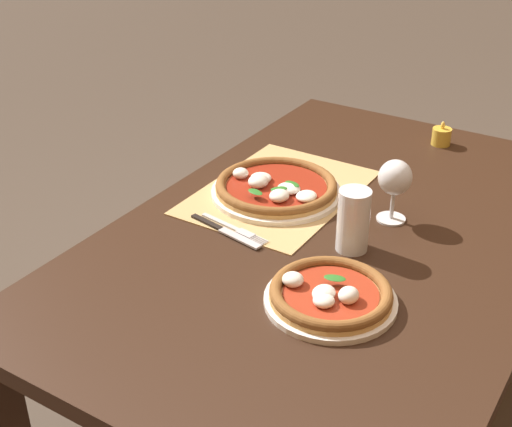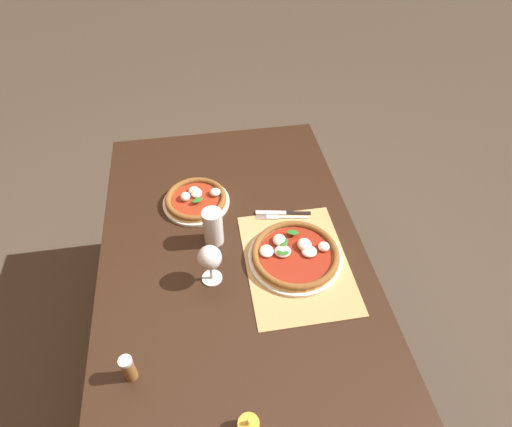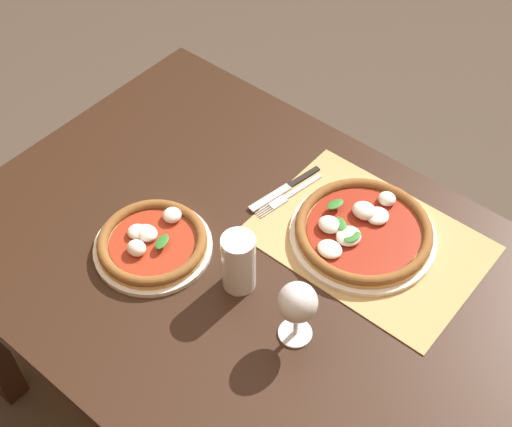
# 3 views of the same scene
# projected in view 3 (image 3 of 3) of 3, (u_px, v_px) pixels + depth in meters

# --- Properties ---
(dining_table) EXTENTS (1.49, 0.94, 0.74)m
(dining_table) POSITION_uv_depth(u_px,v_px,m) (279.00, 304.00, 1.60)
(dining_table) COLOR black
(dining_table) RESTS_ON ground
(paper_placemat) EXTENTS (0.50, 0.35, 0.00)m
(paper_placemat) POSITION_uv_depth(u_px,v_px,m) (369.00, 240.00, 1.60)
(paper_placemat) COLOR tan
(paper_placemat) RESTS_ON dining_table
(pizza_near) EXTENTS (0.33, 0.33, 0.05)m
(pizza_near) POSITION_uv_depth(u_px,v_px,m) (363.00, 231.00, 1.59)
(pizza_near) COLOR silver
(pizza_near) RESTS_ON paper_placemat
(pizza_far) EXTENTS (0.27, 0.27, 0.05)m
(pizza_far) POSITION_uv_depth(u_px,v_px,m) (152.00, 243.00, 1.57)
(pizza_far) COLOR silver
(pizza_far) RESTS_ON dining_table
(wine_glass) EXTENTS (0.08, 0.08, 0.16)m
(wine_glass) POSITION_uv_depth(u_px,v_px,m) (297.00, 304.00, 1.36)
(wine_glass) COLOR silver
(wine_glass) RESTS_ON dining_table
(pint_glass) EXTENTS (0.07, 0.07, 0.15)m
(pint_glass) POSITION_uv_depth(u_px,v_px,m) (239.00, 263.00, 1.48)
(pint_glass) COLOR silver
(pint_glass) RESTS_ON dining_table
(fork) EXTENTS (0.05, 0.20, 0.00)m
(fork) POSITION_uv_depth(u_px,v_px,m) (289.00, 195.00, 1.69)
(fork) COLOR #B7B7BC
(fork) RESTS_ON paper_placemat
(knife) EXTENTS (0.06, 0.21, 0.01)m
(knife) POSITION_uv_depth(u_px,v_px,m) (285.00, 189.00, 1.70)
(knife) COLOR black
(knife) RESTS_ON paper_placemat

